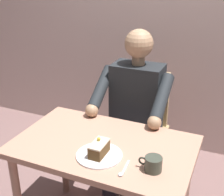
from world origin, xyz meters
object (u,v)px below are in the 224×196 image
object	(u,v)px
chair	(140,123)
dining_table	(104,157)
cake_slice	(99,149)
coffee_cup	(153,164)
seated_person	(133,114)
dessert_spoon	(123,171)

from	to	relation	value
chair	dining_table	bearing A→B (deg)	90.00
dining_table	cake_slice	xyz separation A→B (m)	(-0.03, 0.13, 0.14)
coffee_cup	seated_person	bearing A→B (deg)	-62.25
cake_slice	dining_table	bearing A→B (deg)	-75.57
chair	coffee_cup	distance (m)	0.91
seated_person	dining_table	bearing A→B (deg)	90.00
coffee_cup	cake_slice	bearing A→B (deg)	-1.10
chair	dessert_spoon	bearing A→B (deg)	102.97
dessert_spoon	dining_table	bearing A→B (deg)	-44.42
cake_slice	coffee_cup	size ratio (longest dim) A/B	1.09
dining_table	chair	bearing A→B (deg)	-90.00
dining_table	cake_slice	world-z (taller)	cake_slice
seated_person	coffee_cup	distance (m)	0.72
cake_slice	dessert_spoon	xyz separation A→B (m)	(-0.17, 0.07, -0.04)
dining_table	coffee_cup	world-z (taller)	coffee_cup
chair	cake_slice	xyz separation A→B (m)	(-0.03, 0.80, 0.24)
cake_slice	coffee_cup	distance (m)	0.30
chair	coffee_cup	size ratio (longest dim) A/B	7.39
chair	seated_person	world-z (taller)	seated_person
dining_table	coffee_cup	size ratio (longest dim) A/B	8.42
coffee_cup	dessert_spoon	distance (m)	0.15
chair	coffee_cup	bearing A→B (deg)	112.48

